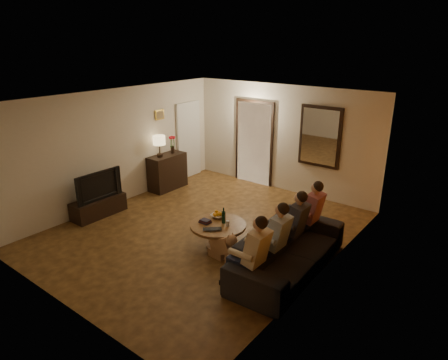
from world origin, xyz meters
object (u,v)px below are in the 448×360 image
Objects in this scene: tv at (96,185)px; bowl at (218,216)px; dresser at (167,172)px; wine_bottle at (224,215)px; coffee_table at (218,235)px; tv_stand at (99,207)px; sofa at (289,250)px; dog at (222,244)px; table_lamp at (159,146)px; laptop at (212,231)px; person_d at (309,217)px; person_c at (293,229)px; person_a at (253,258)px; person_b at (274,242)px.

tv is 2.81m from bowl.
dresser is 3.29m from wine_bottle.
tv_stand is at bearing -169.99° from coffee_table.
dog is at bearing 107.36° from sofa.
wine_bottle reaches higher than tv_stand.
table_lamp is at bearing 157.46° from bowl.
dresser reaches higher than bowl.
table_lamp is 1.64× the size of laptop.
sofa is (4.29, -1.47, -0.07)m from dresser.
person_d is 1.68m from coffee_table.
sofa is 4.49× the size of dog.
table_lamp is 4.33m from person_c.
dog is at bearing 3.63° from tv_stand.
dog reaches higher than coffee_table.
dresser reaches higher than sofa.
table_lamp reaches higher than person_c.
laptop is at bearing 4.40° from tv_stand.
laptop is at bearing -150.60° from person_c.
person_c is (4.19, 0.91, 0.41)m from tv_stand.
dresser is 4.81m from person_a.
dog is at bearing -86.37° from tv.
person_c reaches higher than tv.
dog reaches higher than laptop.
person_c is 1.00× the size of person_d.
table_lamp is (0.00, -0.22, 0.71)m from dresser.
laptop is (-1.20, -1.28, -0.14)m from person_d.
person_b and person_c have the same top height.
dog is at bearing 152.70° from person_a.
person_c is (4.19, -1.17, 0.16)m from dresser.
person_a is 1.00× the size of person_b.
person_c is (4.19, 0.91, -0.10)m from tv.
coffee_table is at bearing -163.06° from person_c.
person_c is at bearing 90.00° from person_a.
person_c is (-0.10, 0.30, 0.23)m from sofa.
person_a is 1.18× the size of coffee_table.
dog is (-1.07, -0.40, -0.09)m from sofa.
person_c is at bearing -77.80° from tv.
wine_bottle is (2.94, 0.61, 0.41)m from tv_stand.
tv_stand is at bearing -168.27° from wine_bottle.
table_lamp is 0.50× the size of tv.
table_lamp reaches higher than laptop.
sofa is 1.37m from wine_bottle.
coffee_table is (-1.40, -0.10, -0.14)m from sofa.
tv is 0.90× the size of person_b.
tv is at bearing -170.50° from dog.
person_c reaches higher than dresser.
tv is 0.90× the size of person_a.
bowl is at bearing 163.99° from person_b.
laptop is at bearing -70.35° from coffee_table.
sofa is at bearing 71.57° from person_b.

